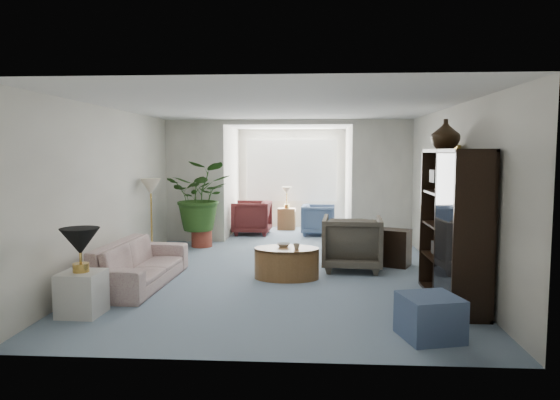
# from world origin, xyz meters

# --- Properties ---
(floor) EXTENTS (6.00, 6.00, 0.00)m
(floor) POSITION_xyz_m (0.00, 0.00, 0.00)
(floor) COLOR #7F94A8
(floor) RESTS_ON ground
(sunroom_floor) EXTENTS (2.60, 2.60, 0.00)m
(sunroom_floor) POSITION_xyz_m (0.00, 4.10, 0.00)
(sunroom_floor) COLOR #7F94A8
(sunroom_floor) RESTS_ON ground
(back_pier_left) EXTENTS (1.20, 0.12, 2.50)m
(back_pier_left) POSITION_xyz_m (-1.90, 3.00, 1.25)
(back_pier_left) COLOR white
(back_pier_left) RESTS_ON ground
(back_pier_right) EXTENTS (1.20, 0.12, 2.50)m
(back_pier_right) POSITION_xyz_m (1.90, 3.00, 1.25)
(back_pier_right) COLOR white
(back_pier_right) RESTS_ON ground
(back_header) EXTENTS (2.60, 0.12, 0.10)m
(back_header) POSITION_xyz_m (0.00, 3.00, 2.45)
(back_header) COLOR white
(back_header) RESTS_ON back_pier_left
(window_pane) EXTENTS (2.20, 0.02, 1.50)m
(window_pane) POSITION_xyz_m (0.00, 5.18, 1.40)
(window_pane) COLOR white
(window_blinds) EXTENTS (2.20, 0.02, 1.50)m
(window_blinds) POSITION_xyz_m (0.00, 5.15, 1.40)
(window_blinds) COLOR white
(framed_picture) EXTENTS (0.04, 0.50, 0.40)m
(framed_picture) POSITION_xyz_m (2.46, -0.10, 1.70)
(framed_picture) COLOR #ADA48A
(sofa) EXTENTS (0.89, 2.09, 0.60)m
(sofa) POSITION_xyz_m (-1.90, -0.47, 0.30)
(sofa) COLOR beige
(sofa) RESTS_ON ground
(end_table) EXTENTS (0.47, 0.47, 0.50)m
(end_table) POSITION_xyz_m (-2.10, -1.82, 0.25)
(end_table) COLOR silver
(end_table) RESTS_ON ground
(table_lamp) EXTENTS (0.44, 0.44, 0.30)m
(table_lamp) POSITION_xyz_m (-2.10, -1.82, 0.85)
(table_lamp) COLOR black
(table_lamp) RESTS_ON end_table
(floor_lamp) EXTENTS (0.36, 0.36, 0.28)m
(floor_lamp) POSITION_xyz_m (-2.30, 1.35, 1.25)
(floor_lamp) COLOR #F9E8C6
(floor_lamp) RESTS_ON ground
(coffee_table) EXTENTS (0.98, 0.98, 0.45)m
(coffee_table) POSITION_xyz_m (0.13, 0.03, 0.23)
(coffee_table) COLOR brown
(coffee_table) RESTS_ON ground
(coffee_bowl) EXTENTS (0.21, 0.21, 0.05)m
(coffee_bowl) POSITION_xyz_m (0.08, 0.13, 0.47)
(coffee_bowl) COLOR silver
(coffee_bowl) RESTS_ON coffee_table
(coffee_cup) EXTENTS (0.09, 0.09, 0.09)m
(coffee_cup) POSITION_xyz_m (0.28, -0.07, 0.49)
(coffee_cup) COLOR #BCB3A4
(coffee_cup) RESTS_ON coffee_table
(wingback_chair) EXTENTS (0.98, 1.00, 0.85)m
(wingback_chair) POSITION_xyz_m (1.14, 0.67, 0.43)
(wingback_chair) COLOR #5C5448
(wingback_chair) RESTS_ON ground
(side_table_dark) EXTENTS (0.62, 0.57, 0.60)m
(side_table_dark) POSITION_xyz_m (1.84, 0.97, 0.30)
(side_table_dark) COLOR black
(side_table_dark) RESTS_ON ground
(entertainment_cabinet) EXTENTS (0.45, 1.70, 1.88)m
(entertainment_cabinet) POSITION_xyz_m (2.23, -1.02, 0.94)
(entertainment_cabinet) COLOR black
(entertainment_cabinet) RESTS_ON ground
(cabinet_urn) EXTENTS (0.37, 0.37, 0.39)m
(cabinet_urn) POSITION_xyz_m (2.23, -0.52, 2.08)
(cabinet_urn) COLOR black
(cabinet_urn) RESTS_ON entertainment_cabinet
(ottoman) EXTENTS (0.66, 0.66, 0.43)m
(ottoman) POSITION_xyz_m (1.68, -2.32, 0.22)
(ottoman) COLOR #4B5C82
(ottoman) RESTS_ON ground
(plant_pot) EXTENTS (0.40, 0.40, 0.32)m
(plant_pot) POSITION_xyz_m (-1.65, 2.44, 0.16)
(plant_pot) COLOR brown
(plant_pot) RESTS_ON ground
(house_plant) EXTENTS (1.22, 1.06, 1.35)m
(house_plant) POSITION_xyz_m (-1.65, 2.44, 1.00)
(house_plant) COLOR #29501B
(house_plant) RESTS_ON plant_pot
(sunroom_chair_blue) EXTENTS (0.78, 0.76, 0.68)m
(sunroom_chair_blue) POSITION_xyz_m (0.65, 4.02, 0.34)
(sunroom_chair_blue) COLOR #4B5C82
(sunroom_chair_blue) RESTS_ON ground
(sunroom_chair_maroon) EXTENTS (0.87, 0.84, 0.76)m
(sunroom_chair_maroon) POSITION_xyz_m (-0.85, 4.02, 0.38)
(sunroom_chair_maroon) COLOR maroon
(sunroom_chair_maroon) RESTS_ON ground
(sunroom_table) EXTENTS (0.43, 0.34, 0.51)m
(sunroom_table) POSITION_xyz_m (-0.10, 4.77, 0.25)
(sunroom_table) COLOR brown
(sunroom_table) RESTS_ON ground
(shelf_clutter) EXTENTS (0.30, 1.06, 1.06)m
(shelf_clutter) POSITION_xyz_m (2.18, -1.14, 1.09)
(shelf_clutter) COLOR #3F3E3B
(shelf_clutter) RESTS_ON entertainment_cabinet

